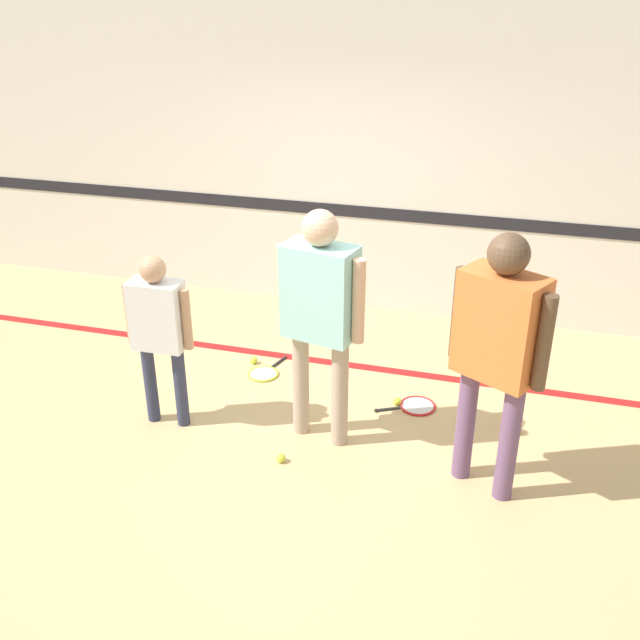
{
  "coord_description": "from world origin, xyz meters",
  "views": [
    {
      "loc": [
        1.45,
        -4.45,
        3.16
      ],
      "look_at": [
        0.24,
        -0.13,
        0.98
      ],
      "focal_mm": 40.0,
      "sensor_mm": 36.0,
      "label": 1
    }
  ],
  "objects_px": {
    "racket_second_spare": "(416,406)",
    "tennis_ball_stray_right": "(516,429)",
    "tennis_ball_near_instructor": "(281,458)",
    "person_student_right": "(498,340)",
    "person_student_left": "(159,324)",
    "racket_spare_on_floor": "(265,373)",
    "tennis_ball_by_spare_racket": "(254,360)",
    "tennis_ball_stray_left": "(397,401)",
    "person_instructor": "(320,304)"
  },
  "relations": [
    {
      "from": "racket_second_spare",
      "to": "tennis_ball_stray_right",
      "type": "bearing_deg",
      "value": 142.12
    },
    {
      "from": "tennis_ball_near_instructor",
      "to": "person_student_right",
      "type": "bearing_deg",
      "value": 5.45
    },
    {
      "from": "racket_second_spare",
      "to": "tennis_ball_near_instructor",
      "type": "relative_size",
      "value": 7.96
    },
    {
      "from": "person_student_left",
      "to": "racket_second_spare",
      "type": "height_order",
      "value": "person_student_left"
    },
    {
      "from": "person_student_right",
      "to": "racket_second_spare",
      "type": "height_order",
      "value": "person_student_right"
    },
    {
      "from": "racket_spare_on_floor",
      "to": "tennis_ball_by_spare_racket",
      "type": "distance_m",
      "value": 0.21
    },
    {
      "from": "racket_second_spare",
      "to": "tennis_ball_stray_right",
      "type": "distance_m",
      "value": 0.81
    },
    {
      "from": "racket_second_spare",
      "to": "tennis_ball_stray_left",
      "type": "relative_size",
      "value": 7.96
    },
    {
      "from": "tennis_ball_stray_left",
      "to": "tennis_ball_stray_right",
      "type": "bearing_deg",
      "value": -8.57
    },
    {
      "from": "person_instructor",
      "to": "racket_second_spare",
      "type": "distance_m",
      "value": 1.39
    },
    {
      "from": "person_student_left",
      "to": "tennis_ball_stray_right",
      "type": "relative_size",
      "value": 20.87
    },
    {
      "from": "person_student_right",
      "to": "tennis_ball_near_instructor",
      "type": "distance_m",
      "value": 1.78
    },
    {
      "from": "tennis_ball_by_spare_racket",
      "to": "racket_second_spare",
      "type": "bearing_deg",
      "value": -11.96
    },
    {
      "from": "racket_spare_on_floor",
      "to": "person_student_left",
      "type": "bearing_deg",
      "value": 167.88
    },
    {
      "from": "person_instructor",
      "to": "tennis_ball_stray_right",
      "type": "distance_m",
      "value": 1.84
    },
    {
      "from": "person_student_left",
      "to": "tennis_ball_stray_left",
      "type": "height_order",
      "value": "person_student_left"
    },
    {
      "from": "person_instructor",
      "to": "racket_second_spare",
      "type": "relative_size",
      "value": 3.39
    },
    {
      "from": "racket_second_spare",
      "to": "racket_spare_on_floor",
      "type": "bearing_deg",
      "value": -34.59
    },
    {
      "from": "person_instructor",
      "to": "tennis_ball_near_instructor",
      "type": "height_order",
      "value": "person_instructor"
    },
    {
      "from": "tennis_ball_by_spare_racket",
      "to": "tennis_ball_stray_left",
      "type": "bearing_deg",
      "value": -13.51
    },
    {
      "from": "tennis_ball_near_instructor",
      "to": "tennis_ball_stray_right",
      "type": "distance_m",
      "value": 1.82
    },
    {
      "from": "tennis_ball_near_instructor",
      "to": "tennis_ball_stray_right",
      "type": "height_order",
      "value": "same"
    },
    {
      "from": "person_instructor",
      "to": "tennis_ball_stray_right",
      "type": "bearing_deg",
      "value": 29.34
    },
    {
      "from": "person_instructor",
      "to": "person_student_left",
      "type": "distance_m",
      "value": 1.22
    },
    {
      "from": "person_instructor",
      "to": "racket_spare_on_floor",
      "type": "xyz_separation_m",
      "value": [
        -0.72,
        0.76,
        -1.09
      ]
    },
    {
      "from": "tennis_ball_stray_left",
      "to": "racket_spare_on_floor",
      "type": "bearing_deg",
      "value": 171.44
    },
    {
      "from": "tennis_ball_by_spare_racket",
      "to": "tennis_ball_stray_right",
      "type": "distance_m",
      "value": 2.35
    },
    {
      "from": "person_student_right",
      "to": "racket_spare_on_floor",
      "type": "xyz_separation_m",
      "value": [
        -1.94,
        1.02,
        -1.11
      ]
    },
    {
      "from": "racket_second_spare",
      "to": "tennis_ball_by_spare_racket",
      "type": "height_order",
      "value": "tennis_ball_by_spare_racket"
    },
    {
      "from": "racket_second_spare",
      "to": "tennis_ball_by_spare_racket",
      "type": "relative_size",
      "value": 7.96
    },
    {
      "from": "tennis_ball_by_spare_racket",
      "to": "racket_spare_on_floor",
      "type": "bearing_deg",
      "value": -43.19
    },
    {
      "from": "person_student_left",
      "to": "tennis_ball_by_spare_racket",
      "type": "height_order",
      "value": "person_student_left"
    },
    {
      "from": "racket_spare_on_floor",
      "to": "tennis_ball_near_instructor",
      "type": "relative_size",
      "value": 7.82
    },
    {
      "from": "racket_spare_on_floor",
      "to": "tennis_ball_stray_right",
      "type": "height_order",
      "value": "tennis_ball_stray_right"
    },
    {
      "from": "person_instructor",
      "to": "person_student_right",
      "type": "xyz_separation_m",
      "value": [
        1.22,
        -0.25,
        0.02
      ]
    },
    {
      "from": "person_student_left",
      "to": "tennis_ball_near_instructor",
      "type": "relative_size",
      "value": 20.87
    },
    {
      "from": "tennis_ball_stray_left",
      "to": "person_student_left",
      "type": "bearing_deg",
      "value": -156.96
    },
    {
      "from": "person_student_right",
      "to": "racket_spare_on_floor",
      "type": "height_order",
      "value": "person_student_right"
    },
    {
      "from": "tennis_ball_stray_left",
      "to": "person_instructor",
      "type": "bearing_deg",
      "value": -129.99
    },
    {
      "from": "racket_spare_on_floor",
      "to": "tennis_ball_stray_right",
      "type": "distance_m",
      "value": 2.18
    },
    {
      "from": "tennis_ball_stray_left",
      "to": "person_student_right",
      "type": "bearing_deg",
      "value": -49.0
    },
    {
      "from": "person_student_left",
      "to": "person_student_right",
      "type": "height_order",
      "value": "person_student_right"
    },
    {
      "from": "person_instructor",
      "to": "tennis_ball_near_instructor",
      "type": "distance_m",
      "value": 1.15
    },
    {
      "from": "racket_spare_on_floor",
      "to": "tennis_ball_near_instructor",
      "type": "bearing_deg",
      "value": -139.35
    },
    {
      "from": "person_instructor",
      "to": "tennis_ball_stray_right",
      "type": "height_order",
      "value": "person_instructor"
    },
    {
      "from": "person_instructor",
      "to": "tennis_ball_by_spare_racket",
      "type": "distance_m",
      "value": 1.65
    },
    {
      "from": "tennis_ball_stray_right",
      "to": "racket_second_spare",
      "type": "bearing_deg",
      "value": 169.37
    },
    {
      "from": "person_student_right",
      "to": "person_instructor",
      "type": "bearing_deg",
      "value": 16.78
    },
    {
      "from": "racket_spare_on_floor",
      "to": "tennis_ball_stray_right",
      "type": "xyz_separation_m",
      "value": [
        2.15,
        -0.32,
        0.02
      ]
    },
    {
      "from": "tennis_ball_near_instructor",
      "to": "tennis_ball_by_spare_racket",
      "type": "xyz_separation_m",
      "value": [
        -0.69,
        1.3,
        0.0
      ]
    }
  ]
}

